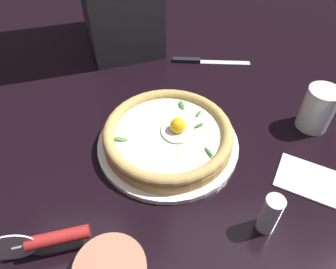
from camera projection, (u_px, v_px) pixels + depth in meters
ground_plane at (184, 144)px, 0.69m from camera, size 2.40×2.40×0.03m
pizza_plate at (168, 143)px, 0.67m from camera, size 0.30×0.30×0.01m
pizza at (168, 134)px, 0.65m from camera, size 0.27×0.27×0.06m
pizza_cutter at (46, 240)px, 0.48m from camera, size 0.04×0.15×0.07m
table_knife at (199, 61)px, 0.89m from camera, size 0.05×0.22×0.01m
drinking_glass at (317, 111)px, 0.68m from camera, size 0.07×0.07×0.10m
folded_napkin at (314, 181)px, 0.60m from camera, size 0.15×0.17×0.01m
pepper_shaker at (270, 214)px, 0.51m from camera, size 0.03×0.03×0.08m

